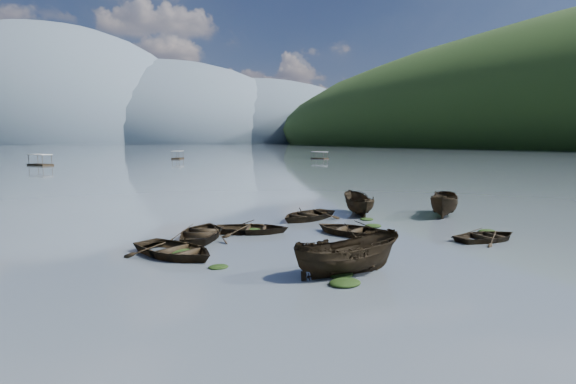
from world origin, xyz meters
name	(u,v)px	position (x,y,z in m)	size (l,w,h in m)	color
ground_plane	(405,269)	(0.00, 0.00, 0.00)	(2400.00, 2400.00, 0.00)	#4F5963
haze_mtn_b	(56,143)	(-60.00, 900.00, 0.00)	(520.00, 520.00, 340.00)	#475666
haze_mtn_c	(169,143)	(140.00, 900.00, 0.00)	(520.00, 520.00, 260.00)	#475666
haze_mtn_d	(254,143)	(320.00, 900.00, 0.00)	(520.00, 520.00, 220.00)	#475666
rowboat_0	(175,256)	(-8.44, 6.14, 0.00)	(3.41, 4.78, 0.99)	black
rowboat_1	(203,237)	(-6.29, 9.59, 0.00)	(3.34, 4.68, 0.97)	black
rowboat_2	(347,274)	(-2.63, 0.35, 0.00)	(1.80, 4.79, 1.85)	black
rowboat_3	(351,234)	(1.69, 6.97, 0.00)	(3.18, 4.45, 0.92)	black
rowboat_4	(487,240)	(7.60, 2.58, 0.00)	(2.76, 3.87, 0.80)	black
rowboat_5	(444,216)	(11.24, 9.64, 0.00)	(1.88, 5.00, 1.93)	black
rowboat_6	(252,233)	(-3.37, 9.69, 0.00)	(3.08, 4.31, 0.89)	black
rowboat_7	(307,219)	(1.57, 12.37, 0.00)	(3.39, 4.74, 0.98)	black
rowboat_8	(358,214)	(5.94, 12.74, 0.00)	(1.74, 4.62, 1.78)	black
weed_clump_0	(345,285)	(-3.40, -0.74, 0.00)	(1.24, 1.02, 0.27)	black
weed_clump_1	(218,268)	(-7.11, 3.40, 0.00)	(0.87, 0.70, 0.19)	black
weed_clump_2	(341,276)	(-2.97, 0.29, 0.00)	(1.07, 0.85, 0.23)	black
weed_clump_3	(367,220)	(5.20, 10.49, 0.00)	(0.95, 0.80, 0.21)	black
weed_clump_4	(487,232)	(9.37, 4.18, 0.00)	(1.07, 0.85, 0.22)	black
weed_clump_5	(182,253)	(-8.04, 6.50, 0.00)	(1.19, 0.96, 0.25)	black
weed_clump_6	(252,231)	(-3.17, 10.16, 0.00)	(1.05, 0.88, 0.22)	black
weed_clump_7	(373,227)	(4.17, 8.29, 0.00)	(1.10, 0.88, 0.24)	black
pontoon_left	(40,166)	(-21.01, 95.32, 0.00)	(2.53, 6.06, 2.32)	black
pontoon_centre	(178,159)	(12.53, 118.33, 0.00)	(2.43, 5.84, 2.24)	black
pontoon_right	(320,159)	(50.67, 101.84, 0.00)	(2.19, 5.25, 2.01)	black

